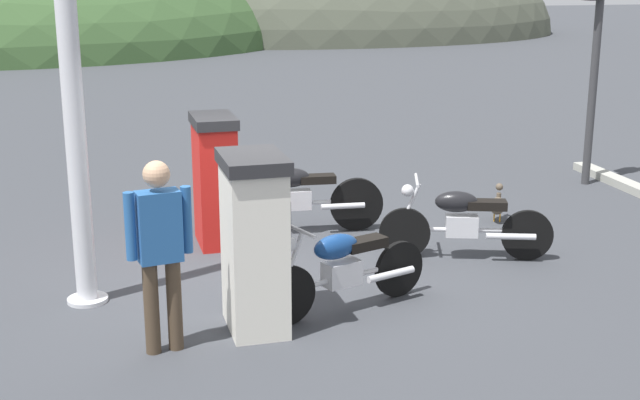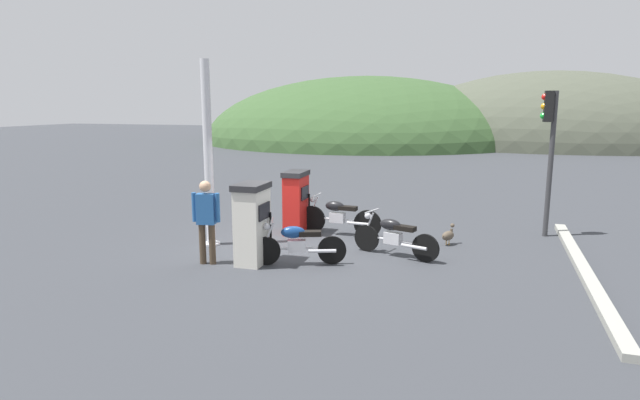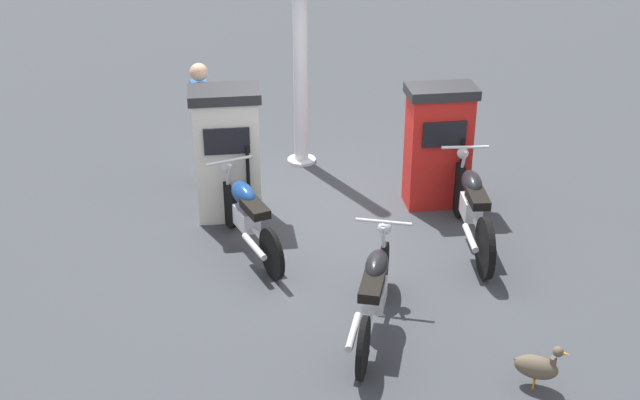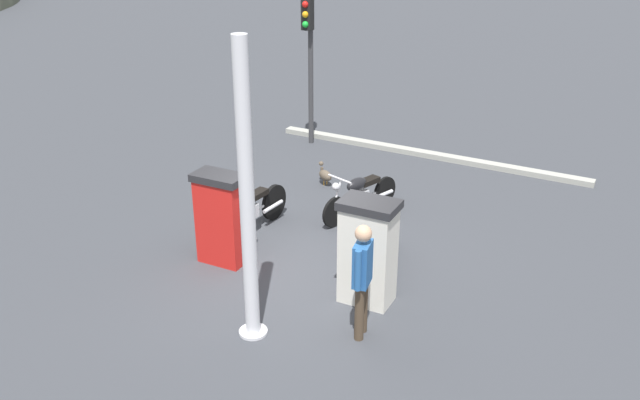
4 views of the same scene
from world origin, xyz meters
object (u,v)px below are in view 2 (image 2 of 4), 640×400
Objects in this scene: fuel_pump_far at (296,202)px; motorcycle_extra at (394,235)px; motorcycle_far_pump at (338,216)px; roadside_traffic_light at (549,138)px; motorcycle_near_pump at (297,242)px; canopy_support_pole at (208,158)px; fuel_pump_near at (252,223)px; wandering_duck at (448,235)px; attendant_person at (206,217)px.

motorcycle_extra is (2.62, -1.27, -0.33)m from fuel_pump_far.
roadside_traffic_light reaches higher than motorcycle_far_pump.
fuel_pump_far is 0.87× the size of motorcycle_near_pump.
canopy_support_pole is (-1.51, -1.55, 1.20)m from fuel_pump_far.
fuel_pump_far is (0.00, 2.60, -0.04)m from fuel_pump_near.
motorcycle_far_pump is at bearing 86.60° from motorcycle_near_pump.
roadside_traffic_light reaches higher than wandering_duck.
roadside_traffic_light is (6.67, 4.41, 1.41)m from attendant_person.
motorcycle_far_pump is 4.42× the size of wandering_duck.
fuel_pump_near is 0.78× the size of motorcycle_far_pump.
canopy_support_pole is (-2.40, 0.87, 1.53)m from motorcycle_near_pump.
attendant_person is 8.12m from roadside_traffic_light.
roadside_traffic_light is at bearing 33.50° from attendant_person.
motorcycle_near_pump is at bearing -146.58° from motorcycle_extra.
attendant_person is 1.81m from canopy_support_pole.
motorcycle_extra is 1.66m from wandering_duck.
motorcycle_near_pump is at bearing -69.93° from fuel_pump_far.
fuel_pump_near is at bearing 18.96° from attendant_person.
motorcycle_far_pump is at bearing 8.18° from fuel_pump_far.
attendant_person is (-1.74, -0.47, 0.51)m from motorcycle_near_pump.
fuel_pump_near is at bearing -90.00° from fuel_pump_far.
fuel_pump_near is at bearing -34.72° from canopy_support_pole.
motorcycle_far_pump is 3.62m from attendant_person.
fuel_pump_near is 4.54m from wandering_duck.
roadside_traffic_light is at bearing 16.05° from motorcycle_far_pump.
canopy_support_pole reaches higher than fuel_pump_far.
wandering_duck is at bearing -3.30° from motorcycle_far_pump.
motorcycle_near_pump is 6.60m from roadside_traffic_light.
motorcycle_far_pump is at bearing 58.07° from attendant_person.
motorcycle_extra is (2.62, 1.33, -0.37)m from fuel_pump_near.
roadside_traffic_light reaches higher than fuel_pump_near.
fuel_pump_far is 0.74× the size of motorcycle_far_pump.
canopy_support_pole is at bearing 115.98° from attendant_person.
wandering_duck is 0.12× the size of canopy_support_pole.
fuel_pump_near is at bearing -168.58° from motorcycle_near_pump.
roadside_traffic_light is (5.81, 1.52, 1.59)m from fuel_pump_far.
wandering_duck is 3.40m from roadside_traffic_light.
fuel_pump_far is 2.47m from canopy_support_pole.
fuel_pump_near is at bearing -153.18° from motorcycle_extra.
canopy_support_pole is (-4.14, -0.28, 1.53)m from motorcycle_extra.
fuel_pump_near is 0.91× the size of motorcycle_near_pump.
attendant_person is at bearing -164.80° from motorcycle_near_pump.
fuel_pump_far is 2.60m from motorcycle_near_pump.
motorcycle_extra is 0.46× the size of canopy_support_pole.
motorcycle_near_pump is (0.88, 0.18, -0.37)m from fuel_pump_near.
attendant_person is (-3.48, -1.62, 0.51)m from motorcycle_extra.
canopy_support_pole is at bearing -176.15° from motorcycle_extra.
motorcycle_extra is (1.74, 1.15, -0.00)m from motorcycle_near_pump.
fuel_pump_far is 0.83× the size of motorcycle_extra.
fuel_pump_near reaches higher than fuel_pump_far.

